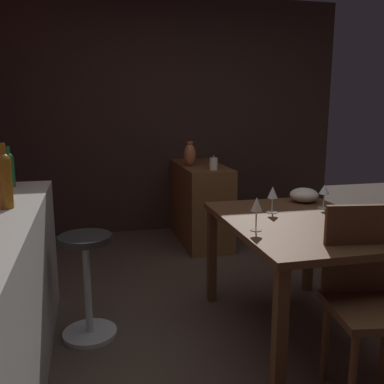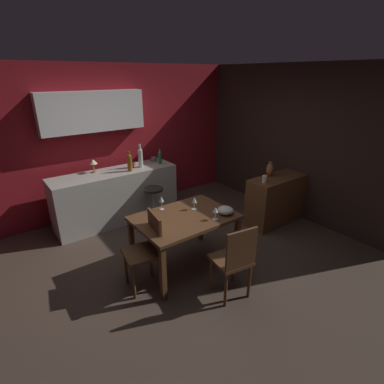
{
  "view_description": "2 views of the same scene",
  "coord_description": "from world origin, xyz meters",
  "px_view_note": "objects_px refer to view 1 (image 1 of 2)",
  "views": [
    {
      "loc": [
        -2.3,
        1.0,
        1.43
      ],
      "look_at": [
        0.54,
        0.31,
        0.83
      ],
      "focal_mm": 40.12,
      "sensor_mm": 36.0,
      "label": 1
    },
    {
      "loc": [
        -1.94,
        -2.98,
        2.43
      ],
      "look_at": [
        0.48,
        0.27,
        0.78
      ],
      "focal_mm": 27.47,
      "sensor_mm": 36.0,
      "label": 2
    }
  ],
  "objects_px": {
    "fruit_bowl": "(304,195)",
    "vase_copper": "(190,154)",
    "sideboard_cabinet": "(200,203)",
    "wine_glass_left": "(273,194)",
    "bar_stool": "(87,283)",
    "pillar_candle_tall": "(214,164)",
    "wine_bottle_green": "(9,168)",
    "wine_glass_right": "(324,191)",
    "wine_glass_center": "(257,206)",
    "dining_table": "(300,235)",
    "chair_near_window": "(368,294)",
    "wine_bottle_amber": "(4,178)"
  },
  "relations": [
    {
      "from": "bar_stool",
      "to": "wine_bottle_green",
      "type": "height_order",
      "value": "wine_bottle_green"
    },
    {
      "from": "wine_glass_left",
      "to": "wine_glass_center",
      "type": "xyz_separation_m",
      "value": [
        -0.35,
        0.25,
        0.02
      ]
    },
    {
      "from": "sideboard_cabinet",
      "to": "wine_glass_left",
      "type": "xyz_separation_m",
      "value": [
        -1.78,
        -0.02,
        0.46
      ]
    },
    {
      "from": "sideboard_cabinet",
      "to": "pillar_candle_tall",
      "type": "relative_size",
      "value": 7.89
    },
    {
      "from": "chair_near_window",
      "to": "bar_stool",
      "type": "bearing_deg",
      "value": 57.29
    },
    {
      "from": "sideboard_cabinet",
      "to": "vase_copper",
      "type": "xyz_separation_m",
      "value": [
        -0.09,
        0.13,
        0.53
      ]
    },
    {
      "from": "chair_near_window",
      "to": "vase_copper",
      "type": "bearing_deg",
      "value": 6.8
    },
    {
      "from": "wine_glass_right",
      "to": "wine_bottle_amber",
      "type": "xyz_separation_m",
      "value": [
        -0.2,
        1.96,
        0.2
      ]
    },
    {
      "from": "wine_glass_right",
      "to": "bar_stool",
      "type": "bearing_deg",
      "value": 89.47
    },
    {
      "from": "sideboard_cabinet",
      "to": "chair_near_window",
      "type": "distance_m",
      "value": 2.6
    },
    {
      "from": "sideboard_cabinet",
      "to": "fruit_bowl",
      "type": "bearing_deg",
      "value": -166.55
    },
    {
      "from": "sideboard_cabinet",
      "to": "pillar_candle_tall",
      "type": "bearing_deg",
      "value": -175.83
    },
    {
      "from": "wine_glass_right",
      "to": "vase_copper",
      "type": "xyz_separation_m",
      "value": [
        1.66,
        0.54,
        0.08
      ]
    },
    {
      "from": "fruit_bowl",
      "to": "vase_copper",
      "type": "distance_m",
      "value": 1.55
    },
    {
      "from": "chair_near_window",
      "to": "wine_glass_center",
      "type": "height_order",
      "value": "chair_near_window"
    },
    {
      "from": "bar_stool",
      "to": "pillar_candle_tall",
      "type": "relative_size",
      "value": 4.72
    },
    {
      "from": "dining_table",
      "to": "wine_bottle_green",
      "type": "bearing_deg",
      "value": 68.43
    },
    {
      "from": "dining_table",
      "to": "wine_glass_left",
      "type": "bearing_deg",
      "value": 21.95
    },
    {
      "from": "sideboard_cabinet",
      "to": "wine_glass_left",
      "type": "bearing_deg",
      "value": -179.48
    },
    {
      "from": "pillar_candle_tall",
      "to": "vase_copper",
      "type": "height_order",
      "value": "vase_copper"
    },
    {
      "from": "sideboard_cabinet",
      "to": "wine_glass_right",
      "type": "relative_size",
      "value": 6.78
    },
    {
      "from": "bar_stool",
      "to": "wine_glass_right",
      "type": "distance_m",
      "value": 1.66
    },
    {
      "from": "sideboard_cabinet",
      "to": "vase_copper",
      "type": "bearing_deg",
      "value": 123.53
    },
    {
      "from": "sideboard_cabinet",
      "to": "wine_bottle_amber",
      "type": "distance_m",
      "value": 2.58
    },
    {
      "from": "wine_glass_center",
      "to": "fruit_bowl",
      "type": "xyz_separation_m",
      "value": [
        0.59,
        -0.61,
        -0.09
      ]
    },
    {
      "from": "sideboard_cabinet",
      "to": "wine_bottle_green",
      "type": "bearing_deg",
      "value": 128.89
    },
    {
      "from": "sideboard_cabinet",
      "to": "wine_glass_left",
      "type": "relative_size",
      "value": 6.31
    },
    {
      "from": "dining_table",
      "to": "chair_near_window",
      "type": "distance_m",
      "value": 0.61
    },
    {
      "from": "chair_near_window",
      "to": "pillar_candle_tall",
      "type": "xyz_separation_m",
      "value": [
        2.2,
        0.14,
        0.36
      ]
    },
    {
      "from": "wine_glass_center",
      "to": "pillar_candle_tall",
      "type": "bearing_deg",
      "value": -8.74
    },
    {
      "from": "wine_glass_center",
      "to": "fruit_bowl",
      "type": "relative_size",
      "value": 0.93
    },
    {
      "from": "chair_near_window",
      "to": "vase_copper",
      "type": "distance_m",
      "value": 2.56
    },
    {
      "from": "wine_glass_right",
      "to": "fruit_bowl",
      "type": "bearing_deg",
      "value": 10.31
    },
    {
      "from": "sideboard_cabinet",
      "to": "wine_bottle_amber",
      "type": "relative_size",
      "value": 3.24
    },
    {
      "from": "wine_glass_center",
      "to": "wine_glass_right",
      "type": "bearing_deg",
      "value": -59.2
    },
    {
      "from": "fruit_bowl",
      "to": "vase_copper",
      "type": "xyz_separation_m",
      "value": [
        1.46,
        0.5,
        0.15
      ]
    },
    {
      "from": "wine_bottle_green",
      "to": "wine_bottle_amber",
      "type": "distance_m",
      "value": 0.63
    },
    {
      "from": "wine_glass_right",
      "to": "chair_near_window",
      "type": "bearing_deg",
      "value": 164.24
    },
    {
      "from": "wine_bottle_green",
      "to": "wine_bottle_amber",
      "type": "relative_size",
      "value": 0.78
    },
    {
      "from": "sideboard_cabinet",
      "to": "fruit_bowl",
      "type": "height_order",
      "value": "fruit_bowl"
    },
    {
      "from": "pillar_candle_tall",
      "to": "wine_glass_left",
      "type": "bearing_deg",
      "value": 179.47
    },
    {
      "from": "chair_near_window",
      "to": "vase_copper",
      "type": "relative_size",
      "value": 3.81
    },
    {
      "from": "fruit_bowl",
      "to": "dining_table",
      "type": "bearing_deg",
      "value": 150.28
    },
    {
      "from": "wine_bottle_green",
      "to": "wine_glass_left",
      "type": "bearing_deg",
      "value": -105.68
    },
    {
      "from": "bar_stool",
      "to": "wine_glass_center",
      "type": "distance_m",
      "value": 1.15
    },
    {
      "from": "vase_copper",
      "to": "wine_glass_right",
      "type": "bearing_deg",
      "value": -162.07
    },
    {
      "from": "sideboard_cabinet",
      "to": "bar_stool",
      "type": "bearing_deg",
      "value": 145.96
    },
    {
      "from": "chair_near_window",
      "to": "wine_bottle_amber",
      "type": "relative_size",
      "value": 2.78
    },
    {
      "from": "wine_glass_center",
      "to": "wine_bottle_amber",
      "type": "bearing_deg",
      "value": 81.92
    },
    {
      "from": "wine_glass_left",
      "to": "wine_glass_center",
      "type": "relative_size",
      "value": 0.92
    }
  ]
}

